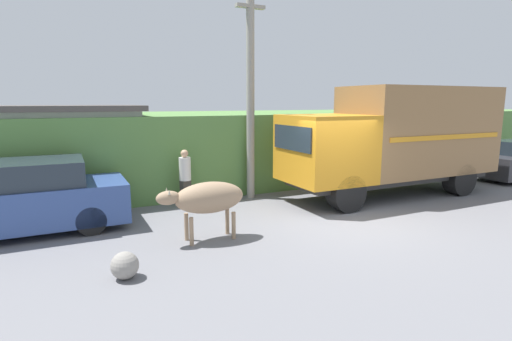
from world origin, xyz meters
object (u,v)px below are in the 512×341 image
brown_cow (207,198)px  pedestrian_on_hill (185,175)px  roadside_rock (125,265)px  parked_suv (21,199)px  utility_pole (250,89)px  cargo_truck (398,137)px

brown_cow → pedestrian_on_hill: size_ratio=1.17×
brown_cow → roadside_rock: brown_cow is taller
brown_cow → pedestrian_on_hill: pedestrian_on_hill is taller
parked_suv → roadside_rock: 3.96m
parked_suv → roadside_rock: bearing=-67.1°
roadside_rock → parked_suv: bearing=116.4°
parked_suv → pedestrian_on_hill: 4.08m
brown_cow → roadside_rock: (-1.90, -1.23, -0.70)m
brown_cow → roadside_rock: size_ratio=4.05×
brown_cow → utility_pole: bearing=65.7°
cargo_truck → utility_pole: (-4.34, 1.72, 1.48)m
pedestrian_on_hill → utility_pole: utility_pole is taller
cargo_truck → brown_cow: bearing=-165.4°
parked_suv → pedestrian_on_hill: parked_suv is taller
pedestrian_on_hill → roadside_rock: size_ratio=3.47×
cargo_truck → pedestrian_on_hill: bearing=169.0°
cargo_truck → utility_pole: utility_pole is taller
brown_cow → parked_suv: bearing=162.1°
utility_pole → cargo_truck: bearing=-21.6°
brown_cow → roadside_rock: bearing=-133.0°
brown_cow → utility_pole: utility_pole is taller
brown_cow → roadside_rock: 2.37m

